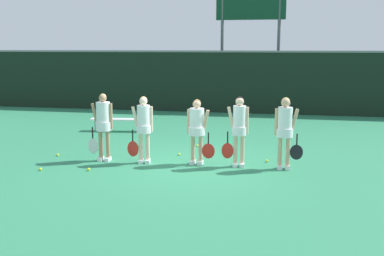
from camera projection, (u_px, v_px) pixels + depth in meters
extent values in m
plane|color=#2D7F56|center=(192.00, 164.00, 11.10)|extent=(140.00, 140.00, 0.00)
cube|color=black|center=(232.00, 83.00, 19.48)|extent=(60.00, 0.06, 2.62)
cube|color=slate|center=(232.00, 51.00, 19.24)|extent=(60.00, 0.08, 0.08)
cylinder|color=#515156|center=(222.00, 48.00, 20.51)|extent=(0.14, 0.14, 5.58)
cylinder|color=#515156|center=(278.00, 48.00, 20.03)|extent=(0.14, 0.14, 5.58)
cube|color=#0F3823|center=(251.00, 2.00, 19.91)|extent=(3.09, 0.12, 1.53)
cube|color=silver|center=(120.00, 119.00, 15.39)|extent=(2.07, 0.61, 0.04)
cylinder|color=slate|center=(145.00, 125.00, 15.49)|extent=(0.06, 0.06, 0.39)
cylinder|color=slate|center=(144.00, 126.00, 15.25)|extent=(0.06, 0.06, 0.39)
cylinder|color=slate|center=(98.00, 125.00, 15.61)|extent=(0.06, 0.06, 0.39)
cylinder|color=slate|center=(96.00, 126.00, 15.37)|extent=(0.06, 0.06, 0.39)
cylinder|color=tan|center=(108.00, 145.00, 11.38)|extent=(0.10, 0.10, 0.81)
cylinder|color=tan|center=(101.00, 145.00, 11.41)|extent=(0.10, 0.10, 0.81)
cube|color=white|center=(108.00, 159.00, 11.41)|extent=(0.12, 0.24, 0.09)
cube|color=white|center=(101.00, 159.00, 11.44)|extent=(0.12, 0.24, 0.09)
cylinder|color=white|center=(104.00, 126.00, 11.31)|extent=(0.40, 0.40, 0.23)
cylinder|color=white|center=(103.00, 116.00, 11.26)|extent=(0.35, 0.35, 0.69)
sphere|color=tan|center=(103.00, 98.00, 11.18)|extent=(0.19, 0.19, 0.19)
sphere|color=#D8B772|center=(103.00, 97.00, 11.20)|extent=(0.18, 0.18, 0.18)
cylinder|color=tan|center=(95.00, 116.00, 11.30)|extent=(0.21, 0.08, 0.66)
cylinder|color=tan|center=(111.00, 116.00, 11.23)|extent=(0.08, 0.08, 0.65)
cylinder|color=black|center=(93.00, 133.00, 11.37)|extent=(0.03, 0.03, 0.29)
ellipsoid|color=silver|center=(93.00, 146.00, 11.43)|extent=(0.26, 0.03, 0.40)
cylinder|color=beige|center=(148.00, 147.00, 11.17)|extent=(0.10, 0.10, 0.79)
cylinder|color=beige|center=(141.00, 147.00, 11.17)|extent=(0.10, 0.10, 0.79)
cube|color=white|center=(148.00, 161.00, 11.20)|extent=(0.15, 0.25, 0.09)
cube|color=white|center=(141.00, 161.00, 11.21)|extent=(0.15, 0.25, 0.09)
cylinder|color=white|center=(144.00, 129.00, 11.09)|extent=(0.37, 0.37, 0.19)
cylinder|color=white|center=(144.00, 119.00, 11.04)|extent=(0.32, 0.32, 0.66)
sphere|color=beige|center=(143.00, 101.00, 10.97)|extent=(0.20, 0.20, 0.20)
sphere|color=#D8B772|center=(143.00, 100.00, 10.98)|extent=(0.18, 0.18, 0.18)
cylinder|color=beige|center=(136.00, 119.00, 11.05)|extent=(0.21, 0.11, 0.63)
cylinder|color=beige|center=(151.00, 119.00, 11.04)|extent=(0.08, 0.08, 0.63)
cylinder|color=black|center=(133.00, 135.00, 11.11)|extent=(0.03, 0.03, 0.29)
ellipsoid|color=red|center=(133.00, 149.00, 11.17)|extent=(0.29, 0.03, 0.39)
cylinder|color=tan|center=(201.00, 149.00, 11.03)|extent=(0.10, 0.10, 0.76)
cylinder|color=tan|center=(193.00, 149.00, 11.08)|extent=(0.10, 0.10, 0.76)
cube|color=white|center=(200.00, 163.00, 11.06)|extent=(0.13, 0.25, 0.09)
cube|color=white|center=(193.00, 162.00, 11.11)|extent=(0.13, 0.25, 0.09)
cylinder|color=white|center=(197.00, 131.00, 10.97)|extent=(0.41, 0.41, 0.20)
cylinder|color=white|center=(197.00, 121.00, 10.93)|extent=(0.36, 0.36, 0.63)
sphere|color=tan|center=(197.00, 104.00, 10.85)|extent=(0.20, 0.20, 0.20)
sphere|color=olive|center=(197.00, 103.00, 10.87)|extent=(0.18, 0.18, 0.18)
cylinder|color=tan|center=(205.00, 122.00, 10.87)|extent=(0.20, 0.09, 0.60)
cylinder|color=tan|center=(189.00, 121.00, 10.99)|extent=(0.08, 0.08, 0.60)
cylinder|color=black|center=(208.00, 138.00, 10.90)|extent=(0.03, 0.03, 0.27)
ellipsoid|color=red|center=(208.00, 151.00, 10.96)|extent=(0.32, 0.03, 0.38)
cylinder|color=beige|center=(242.00, 150.00, 10.81)|extent=(0.10, 0.10, 0.81)
cylinder|color=beige|center=(235.00, 150.00, 10.83)|extent=(0.10, 0.10, 0.81)
cube|color=white|center=(242.00, 165.00, 10.85)|extent=(0.13, 0.25, 0.09)
cube|color=white|center=(235.00, 165.00, 10.87)|extent=(0.13, 0.25, 0.09)
cylinder|color=white|center=(239.00, 131.00, 10.74)|extent=(0.35, 0.35, 0.21)
cylinder|color=white|center=(239.00, 120.00, 10.69)|extent=(0.30, 0.30, 0.68)
sphere|color=beige|center=(240.00, 102.00, 10.61)|extent=(0.20, 0.20, 0.20)
sphere|color=black|center=(240.00, 100.00, 10.63)|extent=(0.18, 0.18, 0.18)
cylinder|color=beige|center=(231.00, 120.00, 10.72)|extent=(0.21, 0.09, 0.65)
cylinder|color=beige|center=(247.00, 121.00, 10.67)|extent=(0.08, 0.08, 0.64)
cylinder|color=black|center=(228.00, 137.00, 10.78)|extent=(0.03, 0.03, 0.28)
ellipsoid|color=red|center=(227.00, 151.00, 10.84)|extent=(0.29, 0.03, 0.38)
cylinder|color=tan|center=(288.00, 152.00, 10.60)|extent=(0.10, 0.10, 0.81)
cylinder|color=tan|center=(280.00, 152.00, 10.62)|extent=(0.10, 0.10, 0.81)
cube|color=white|center=(287.00, 167.00, 10.63)|extent=(0.13, 0.25, 0.09)
cube|color=white|center=(279.00, 167.00, 10.66)|extent=(0.13, 0.25, 0.09)
cylinder|color=white|center=(285.00, 132.00, 10.52)|extent=(0.39, 0.39, 0.20)
cylinder|color=white|center=(285.00, 121.00, 10.48)|extent=(0.34, 0.34, 0.67)
sphere|color=tan|center=(286.00, 103.00, 10.40)|extent=(0.21, 0.21, 0.21)
sphere|color=#D8B772|center=(286.00, 101.00, 10.41)|extent=(0.19, 0.19, 0.19)
cylinder|color=tan|center=(294.00, 122.00, 10.46)|extent=(0.21, 0.09, 0.64)
cylinder|color=tan|center=(276.00, 122.00, 10.50)|extent=(0.08, 0.08, 0.63)
cylinder|color=black|center=(297.00, 139.00, 10.50)|extent=(0.03, 0.03, 0.26)
ellipsoid|color=black|center=(296.00, 152.00, 10.56)|extent=(0.30, 0.03, 0.36)
sphere|color=#CCE033|center=(89.00, 169.00, 10.50)|extent=(0.07, 0.07, 0.07)
sphere|color=#CCE033|center=(267.00, 161.00, 11.28)|extent=(0.07, 0.07, 0.07)
sphere|color=#CCE033|center=(41.00, 169.00, 10.51)|extent=(0.07, 0.07, 0.07)
sphere|color=#CCE033|center=(139.00, 146.00, 12.94)|extent=(0.07, 0.07, 0.07)
sphere|color=#CCE033|center=(227.00, 154.00, 11.95)|extent=(0.07, 0.07, 0.07)
sphere|color=#CCE033|center=(58.00, 155.00, 11.90)|extent=(0.07, 0.07, 0.07)
sphere|color=#CCE033|center=(197.00, 146.00, 13.02)|extent=(0.07, 0.07, 0.07)
sphere|color=#CCE033|center=(179.00, 154.00, 11.99)|extent=(0.07, 0.07, 0.07)
sphere|color=#CCE033|center=(100.00, 148.00, 12.66)|extent=(0.07, 0.07, 0.07)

